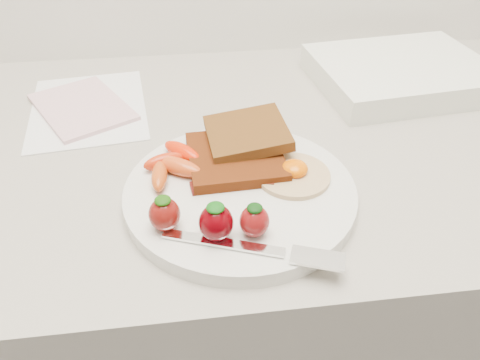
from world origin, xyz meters
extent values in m
cube|color=gray|center=(0.00, 1.70, 0.45)|extent=(2.00, 0.60, 0.90)
cylinder|color=silver|center=(-0.01, 1.56, 0.91)|extent=(0.27, 0.27, 0.02)
cube|color=#461806|center=(-0.01, 1.61, 0.93)|extent=(0.12, 0.12, 0.01)
cube|color=#432C10|center=(0.01, 1.64, 0.94)|extent=(0.11, 0.11, 0.02)
cylinder|color=beige|center=(0.06, 1.57, 0.92)|extent=(0.09, 0.09, 0.01)
ellipsoid|color=#F46400|center=(0.06, 1.58, 0.93)|extent=(0.03, 0.03, 0.02)
cube|color=#390A07|center=(-0.02, 1.57, 0.92)|extent=(0.09, 0.03, 0.00)
cube|color=#511309|center=(0.00, 1.58, 0.92)|extent=(0.09, 0.04, 0.00)
cube|color=#310C02|center=(-0.01, 1.59, 0.92)|extent=(0.09, 0.05, 0.00)
ellipsoid|color=red|center=(-0.09, 1.61, 0.93)|extent=(0.05, 0.03, 0.02)
ellipsoid|color=#CC4716|center=(-0.08, 1.60, 0.93)|extent=(0.07, 0.05, 0.02)
ellipsoid|color=#BF4611|center=(-0.10, 1.58, 0.93)|extent=(0.02, 0.05, 0.02)
ellipsoid|color=red|center=(-0.07, 1.63, 0.93)|extent=(0.06, 0.06, 0.02)
ellipsoid|color=maroon|center=(-0.09, 1.50, 0.94)|extent=(0.03, 0.03, 0.04)
ellipsoid|color=#174607|center=(-0.09, 1.50, 0.96)|extent=(0.02, 0.02, 0.01)
ellipsoid|color=#4E0005|center=(-0.04, 1.48, 0.94)|extent=(0.04, 0.04, 0.04)
ellipsoid|color=#0D4F0C|center=(-0.04, 1.48, 0.96)|extent=(0.02, 0.02, 0.01)
ellipsoid|color=maroon|center=(0.00, 1.48, 0.94)|extent=(0.03, 0.03, 0.03)
ellipsoid|color=black|center=(0.00, 1.48, 0.95)|extent=(0.02, 0.02, 0.01)
cube|color=white|center=(-0.03, 1.47, 0.92)|extent=(0.12, 0.05, 0.00)
cube|color=white|center=(0.05, 1.44, 0.92)|extent=(0.06, 0.04, 0.00)
cube|color=white|center=(-0.21, 1.81, 0.90)|extent=(0.20, 0.25, 0.00)
cube|color=beige|center=(-0.22, 1.80, 0.91)|extent=(0.18, 0.20, 0.01)
cube|color=white|center=(0.30, 1.83, 0.92)|extent=(0.30, 0.25, 0.04)
camera|label=1|loc=(-0.06, 1.14, 1.26)|focal=35.00mm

